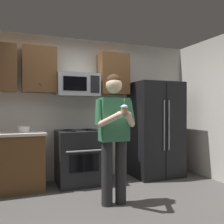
{
  "coord_description": "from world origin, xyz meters",
  "views": [
    {
      "loc": [
        -1.2,
        -2.85,
        1.29
      ],
      "look_at": [
        0.03,
        0.26,
        1.25
      ],
      "focal_mm": 39.98,
      "sensor_mm": 36.0,
      "label": 1
    }
  ],
  "objects_px": {
    "person": "(114,131)",
    "cupcake": "(124,109)",
    "oven_range": "(79,157)",
    "bowl_large_white": "(23,129)",
    "microwave": "(78,85)",
    "refrigerator": "(156,129)"
  },
  "relations": [
    {
      "from": "oven_range",
      "to": "refrigerator",
      "type": "distance_m",
      "value": 1.56
    },
    {
      "from": "refrigerator",
      "to": "cupcake",
      "type": "relative_size",
      "value": 10.35
    },
    {
      "from": "refrigerator",
      "to": "person",
      "type": "bearing_deg",
      "value": -140.51
    },
    {
      "from": "bowl_large_white",
      "to": "person",
      "type": "bearing_deg",
      "value": -45.21
    },
    {
      "from": "oven_range",
      "to": "cupcake",
      "type": "height_order",
      "value": "cupcake"
    },
    {
      "from": "cupcake",
      "to": "microwave",
      "type": "bearing_deg",
      "value": 97.55
    },
    {
      "from": "oven_range",
      "to": "person",
      "type": "bearing_deg",
      "value": -79.45
    },
    {
      "from": "person",
      "to": "cupcake",
      "type": "distance_m",
      "value": 0.44
    },
    {
      "from": "oven_range",
      "to": "person",
      "type": "distance_m",
      "value": 1.24
    },
    {
      "from": "microwave",
      "to": "cupcake",
      "type": "xyz_separation_m",
      "value": [
        0.21,
        -1.55,
        -0.43
      ]
    },
    {
      "from": "microwave",
      "to": "refrigerator",
      "type": "bearing_deg",
      "value": -6.03
    },
    {
      "from": "refrigerator",
      "to": "cupcake",
      "type": "height_order",
      "value": "refrigerator"
    },
    {
      "from": "bowl_large_white",
      "to": "cupcake",
      "type": "relative_size",
      "value": 1.17
    },
    {
      "from": "microwave",
      "to": "cupcake",
      "type": "distance_m",
      "value": 1.62
    },
    {
      "from": "person",
      "to": "cupcake",
      "type": "xyz_separation_m",
      "value": [
        -0.0,
        -0.33,
        0.3
      ]
    },
    {
      "from": "oven_range",
      "to": "bowl_large_white",
      "type": "distance_m",
      "value": 1.04
    },
    {
      "from": "oven_range",
      "to": "person",
      "type": "xyz_separation_m",
      "value": [
        0.21,
        -1.11,
        0.53
      ]
    },
    {
      "from": "microwave",
      "to": "cupcake",
      "type": "relative_size",
      "value": 4.26
    },
    {
      "from": "refrigerator",
      "to": "person",
      "type": "height_order",
      "value": "refrigerator"
    },
    {
      "from": "oven_range",
      "to": "bowl_large_white",
      "type": "bearing_deg",
      "value": 178.66
    },
    {
      "from": "microwave",
      "to": "person",
      "type": "bearing_deg",
      "value": -80.46
    },
    {
      "from": "oven_range",
      "to": "bowl_large_white",
      "type": "height_order",
      "value": "bowl_large_white"
    }
  ]
}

